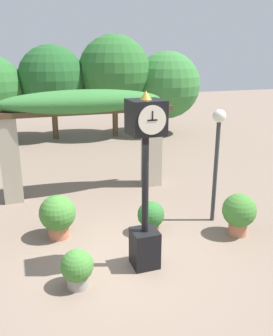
{
  "coord_description": "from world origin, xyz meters",
  "views": [
    {
      "loc": [
        -1.87,
        -6.11,
        4.04
      ],
      "look_at": [
        0.3,
        0.2,
        1.89
      ],
      "focal_mm": 38.0,
      "sensor_mm": 36.0,
      "label": 1
    }
  ],
  "objects_px": {
    "potted_plant_far_left": "(58,215)",
    "lamp_post": "(218,143)",
    "potted_plant_near_right": "(151,216)",
    "pedestal_clock": "(145,179)",
    "potted_plant_far_right": "(239,212)",
    "potted_plant_near_left": "(77,268)"
  },
  "relations": [
    {
      "from": "pedestal_clock",
      "to": "potted_plant_near_left",
      "type": "bearing_deg",
      "value": -169.78
    },
    {
      "from": "potted_plant_near_right",
      "to": "potted_plant_far_right",
      "type": "distance_m",
      "value": 2.04
    },
    {
      "from": "potted_plant_far_left",
      "to": "lamp_post",
      "type": "height_order",
      "value": "lamp_post"
    },
    {
      "from": "potted_plant_near_right",
      "to": "pedestal_clock",
      "type": "bearing_deg",
      "value": -116.17
    },
    {
      "from": "potted_plant_far_left",
      "to": "lamp_post",
      "type": "xyz_separation_m",
      "value": [
        3.81,
        -0.38,
        1.47
      ]
    },
    {
      "from": "potted_plant_far_left",
      "to": "potted_plant_near_right",
      "type": "bearing_deg",
      "value": -13.44
    },
    {
      "from": "potted_plant_near_right",
      "to": "potted_plant_far_left",
      "type": "distance_m",
      "value": 2.14
    },
    {
      "from": "potted_plant_near_left",
      "to": "lamp_post",
      "type": "height_order",
      "value": "lamp_post"
    },
    {
      "from": "potted_plant_far_right",
      "to": "potted_plant_near_right",
      "type": "bearing_deg",
      "value": 158.74
    },
    {
      "from": "potted_plant_near_right",
      "to": "lamp_post",
      "type": "height_order",
      "value": "lamp_post"
    },
    {
      "from": "pedestal_clock",
      "to": "potted_plant_near_left",
      "type": "distance_m",
      "value": 2.01
    },
    {
      "from": "potted_plant_far_left",
      "to": "potted_plant_far_right",
      "type": "bearing_deg",
      "value": -17.25
    },
    {
      "from": "potted_plant_far_right",
      "to": "lamp_post",
      "type": "relative_size",
      "value": 0.36
    },
    {
      "from": "potted_plant_near_left",
      "to": "potted_plant_far_left",
      "type": "xyz_separation_m",
      "value": [
        -0.09,
        1.98,
        0.17
      ]
    },
    {
      "from": "lamp_post",
      "to": "potted_plant_far_right",
      "type": "bearing_deg",
      "value": -78.99
    },
    {
      "from": "pedestal_clock",
      "to": "potted_plant_far_right",
      "type": "relative_size",
      "value": 3.43
    },
    {
      "from": "potted_plant_near_left",
      "to": "potted_plant_far_left",
      "type": "bearing_deg",
      "value": 92.65
    },
    {
      "from": "potted_plant_near_left",
      "to": "potted_plant_near_right",
      "type": "height_order",
      "value": "potted_plant_near_right"
    },
    {
      "from": "potted_plant_far_left",
      "to": "potted_plant_far_right",
      "type": "xyz_separation_m",
      "value": [
        3.98,
        -1.23,
        0.01
      ]
    },
    {
      "from": "potted_plant_near_left",
      "to": "lamp_post",
      "type": "distance_m",
      "value": 4.37
    },
    {
      "from": "potted_plant_near_left",
      "to": "potted_plant_far_right",
      "type": "xyz_separation_m",
      "value": [
        3.88,
        0.74,
        0.18
      ]
    },
    {
      "from": "potted_plant_far_right",
      "to": "potted_plant_near_left",
      "type": "bearing_deg",
      "value": -169.16
    }
  ]
}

